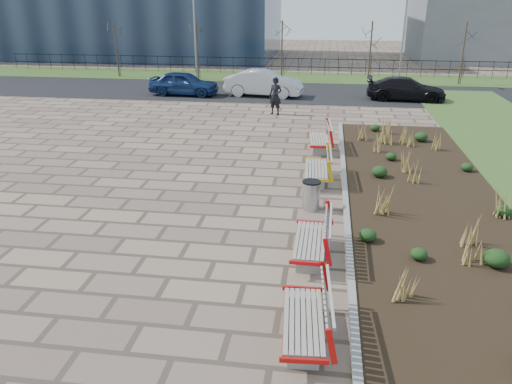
# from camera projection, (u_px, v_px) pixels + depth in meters

# --- Properties ---
(ground) EXTENTS (120.00, 120.00, 0.00)m
(ground) POSITION_uv_depth(u_px,v_px,m) (169.00, 277.00, 10.85)
(ground) COLOR #846E5A
(ground) RESTS_ON ground
(planting_bed) EXTENTS (4.50, 18.00, 0.10)m
(planting_bed) POSITION_uv_depth(u_px,v_px,m) (426.00, 202.00, 14.62)
(planting_bed) COLOR black
(planting_bed) RESTS_ON ground
(planting_curb) EXTENTS (0.16, 18.00, 0.15)m
(planting_curb) POSITION_uv_depth(u_px,v_px,m) (345.00, 197.00, 14.92)
(planting_curb) COLOR gray
(planting_curb) RESTS_ON ground
(grass_verge_far) EXTENTS (80.00, 5.00, 0.04)m
(grass_verge_far) POSITION_uv_depth(u_px,v_px,m) (283.00, 77.00, 36.59)
(grass_verge_far) COLOR #33511E
(grass_verge_far) RESTS_ON ground
(road) EXTENTS (80.00, 7.00, 0.02)m
(road) POSITION_uv_depth(u_px,v_px,m) (275.00, 92.00, 31.08)
(road) COLOR black
(road) RESTS_ON ground
(bench_a) EXTENTS (1.04, 2.15, 1.00)m
(bench_a) POSITION_uv_depth(u_px,v_px,m) (303.00, 317.00, 8.70)
(bench_a) COLOR #B30F0B
(bench_a) RESTS_ON ground
(bench_b) EXTENTS (0.93, 2.11, 1.00)m
(bench_b) POSITION_uv_depth(u_px,v_px,m) (310.00, 238.00, 11.49)
(bench_b) COLOR red
(bench_b) RESTS_ON ground
(bench_c) EXTENTS (0.97, 2.13, 1.00)m
(bench_c) POSITION_uv_depth(u_px,v_px,m) (316.00, 167.00, 16.18)
(bench_c) COLOR gold
(bench_c) RESTS_ON ground
(bench_d) EXTENTS (1.06, 2.16, 1.00)m
(bench_d) POSITION_uv_depth(u_px,v_px,m) (319.00, 138.00, 19.50)
(bench_d) COLOR red
(bench_d) RESTS_ON ground
(litter_bin) EXTENTS (0.51, 0.51, 0.83)m
(litter_bin) POSITION_uv_depth(u_px,v_px,m) (311.00, 196.00, 14.14)
(litter_bin) COLOR #B2B2B7
(litter_bin) RESTS_ON ground
(pedestrian) EXTENTS (0.79, 0.64, 1.86)m
(pedestrian) POSITION_uv_depth(u_px,v_px,m) (275.00, 96.00, 25.12)
(pedestrian) COLOR black
(pedestrian) RESTS_ON ground
(car_blue) EXTENTS (4.24, 1.94, 1.41)m
(car_blue) POSITION_uv_depth(u_px,v_px,m) (184.00, 83.00, 29.91)
(car_blue) COLOR navy
(car_blue) RESTS_ON road
(car_silver) EXTENTS (4.75, 2.08, 1.52)m
(car_silver) POSITION_uv_depth(u_px,v_px,m) (264.00, 83.00, 29.59)
(car_silver) COLOR #B6B9BE
(car_silver) RESTS_ON road
(car_black) EXTENTS (4.56, 2.14, 1.29)m
(car_black) POSITION_uv_depth(u_px,v_px,m) (406.00, 89.00, 28.51)
(car_black) COLOR black
(car_black) RESTS_ON road
(tree_a) EXTENTS (1.40, 1.40, 4.00)m
(tree_a) POSITION_uv_depth(u_px,v_px,m) (116.00, 48.00, 36.01)
(tree_a) COLOR #4C3D2D
(tree_a) RESTS_ON grass_verge_far
(tree_b) EXTENTS (1.40, 1.40, 4.00)m
(tree_b) POSITION_uv_depth(u_px,v_px,m) (197.00, 50.00, 35.24)
(tree_b) COLOR #4C3D2D
(tree_b) RESTS_ON grass_verge_far
(tree_c) EXTENTS (1.40, 1.40, 4.00)m
(tree_c) POSITION_uv_depth(u_px,v_px,m) (282.00, 51.00, 34.46)
(tree_c) COLOR #4C3D2D
(tree_c) RESTS_ON grass_verge_far
(tree_d) EXTENTS (1.40, 1.40, 4.00)m
(tree_d) POSITION_uv_depth(u_px,v_px,m) (370.00, 52.00, 33.69)
(tree_d) COLOR #4C3D2D
(tree_d) RESTS_ON grass_verge_far
(tree_e) EXTENTS (1.40, 1.40, 4.00)m
(tree_e) POSITION_uv_depth(u_px,v_px,m) (463.00, 54.00, 32.91)
(tree_e) COLOR #4C3D2D
(tree_e) RESTS_ON grass_verge_far
(lamp_west) EXTENTS (0.24, 0.60, 6.00)m
(lamp_west) POSITION_uv_depth(u_px,v_px,m) (195.00, 35.00, 34.41)
(lamp_west) COLOR gray
(lamp_west) RESTS_ON grass_verge_far
(lamp_east) EXTENTS (0.24, 0.60, 6.00)m
(lamp_east) POSITION_uv_depth(u_px,v_px,m) (403.00, 38.00, 32.60)
(lamp_east) COLOR gray
(lamp_east) RESTS_ON grass_verge_far
(railing_fence) EXTENTS (44.00, 0.10, 1.20)m
(railing_fence) POSITION_uv_depth(u_px,v_px,m) (285.00, 66.00, 37.74)
(railing_fence) COLOR black
(railing_fence) RESTS_ON grass_verge_far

